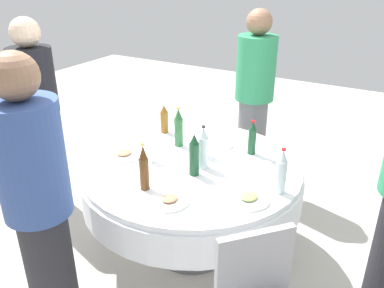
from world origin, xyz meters
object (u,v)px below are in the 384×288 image
at_px(plate_outer, 217,144).
at_px(plate_north, 170,200).
at_px(bottle_clear_mid, 281,172).
at_px(plate_near, 124,154).
at_px(bottle_green_right, 179,128).
at_px(person_south, 253,100).
at_px(plate_east, 249,199).
at_px(wine_glass_front, 151,149).
at_px(wine_glass_mid, 272,148).
at_px(dining_table, 192,182).
at_px(bottle_dark_green_left, 252,138).
at_px(bottle_brown_south, 144,168).
at_px(person_left, 39,206).
at_px(wine_glass_inner, 205,143).
at_px(person_rear, 39,116).
at_px(bottle_amber_inner, 164,119).
at_px(bottle_clear_front, 203,148).
at_px(bottle_dark_green_rear, 194,155).

bearing_deg(plate_outer, plate_north, -172.02).
relative_size(bottle_clear_mid, plate_near, 1.15).
xyz_separation_m(bottle_green_right, person_south, (0.89, -0.23, -0.01)).
bearing_deg(plate_east, plate_north, 122.55).
distance_m(wine_glass_front, wine_glass_mid, 0.83).
height_order(dining_table, bottle_dark_green_left, bottle_dark_green_left).
xyz_separation_m(bottle_clear_mid, person_south, (1.16, 0.65, -0.00)).
xyz_separation_m(bottle_brown_south, person_left, (-0.60, 0.22, -0.00)).
bearing_deg(wine_glass_front, person_south, -11.98).
bearing_deg(bottle_green_right, dining_table, -131.62).
height_order(bottle_green_right, wine_glass_inner, bottle_green_right).
relative_size(bottle_brown_south, bottle_clear_mid, 1.04).
xyz_separation_m(bottle_brown_south, bottle_clear_mid, (0.37, -0.73, -0.00)).
xyz_separation_m(bottle_brown_south, plate_north, (-0.05, -0.21, -0.13)).
height_order(wine_glass_front, wine_glass_mid, wine_glass_mid).
relative_size(bottle_brown_south, person_rear, 0.19).
bearing_deg(wine_glass_front, wine_glass_inner, -48.06).
height_order(bottle_dark_green_left, bottle_green_right, bottle_green_right).
bearing_deg(wine_glass_inner, bottle_green_right, 75.88).
xyz_separation_m(bottle_amber_inner, plate_near, (-0.51, 0.01, -0.10)).
height_order(bottle_clear_front, bottle_green_right, same).
bearing_deg(person_left, dining_table, -90.00).
distance_m(bottle_amber_inner, person_rear, 1.02).
bearing_deg(person_left, bottle_green_right, -76.57).
relative_size(bottle_brown_south, plate_east, 1.24).
bearing_deg(bottle_clear_front, wine_glass_front, 106.30).
xyz_separation_m(bottle_clear_mid, plate_north, (-0.43, 0.51, -0.13)).
distance_m(dining_table, bottle_brown_south, 0.52).
bearing_deg(person_south, plate_near, -111.15).
bearing_deg(dining_table, plate_north, -165.03).
relative_size(bottle_clear_front, person_south, 0.18).
distance_m(wine_glass_mid, plate_east, 0.56).
bearing_deg(person_south, wine_glass_front, -102.22).
height_order(plate_outer, plate_east, plate_east).
height_order(bottle_clear_front, bottle_clear_mid, bottle_clear_front).
height_order(bottle_brown_south, bottle_dark_green_rear, bottle_brown_south).
bearing_deg(wine_glass_inner, bottle_brown_south, 169.37).
bearing_deg(bottle_clear_front, person_left, 158.56).
relative_size(dining_table, wine_glass_front, 10.70).
height_order(plate_north, plate_outer, plate_north).
relative_size(plate_east, person_left, 0.15).
distance_m(dining_table, bottle_dark_green_rear, 0.32).
bearing_deg(plate_near, bottle_dark_green_rear, -88.08).
height_order(wine_glass_front, plate_east, wine_glass_front).
xyz_separation_m(plate_east, person_rear, (0.13, 1.90, 0.11)).
distance_m(dining_table, plate_north, 0.52).
bearing_deg(person_left, bottle_dark_green_left, -96.76).
relative_size(bottle_amber_inner, person_rear, 0.15).
height_order(bottle_clear_mid, wine_glass_inner, bottle_clear_mid).
height_order(bottle_green_right, plate_near, bottle_green_right).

